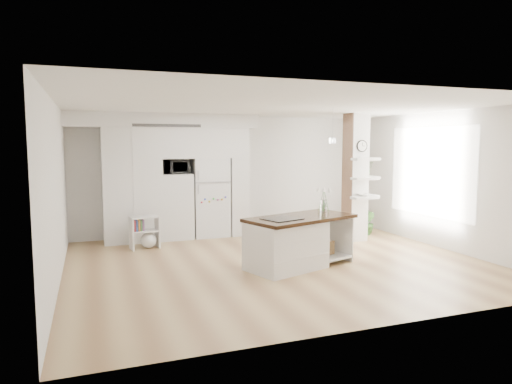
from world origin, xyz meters
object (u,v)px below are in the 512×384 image
Objects in this scene: refrigerator at (210,197)px; kitchen_island at (291,242)px; bookshelf at (146,234)px; floor_plant_a at (368,223)px.

refrigerator is 3.16m from kitchen_island.
kitchen_island is at bearing -78.81° from refrigerator.
bookshelf is at bearing -152.65° from refrigerator.
bookshelf reaches higher than floor_plant_a.
floor_plant_a is at bearing -13.08° from bookshelf.
kitchen_island is at bearing -56.19° from bookshelf.
refrigerator is 3.29× the size of floor_plant_a.
floor_plant_a is (2.79, 1.93, -0.18)m from kitchen_island.
bookshelf is 1.22× the size of floor_plant_a.
bookshelf is (-2.11, 2.29, -0.16)m from kitchen_island.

